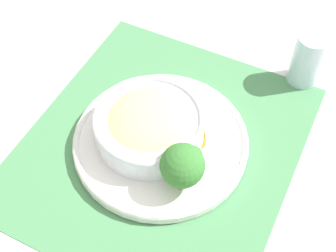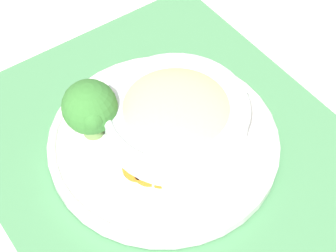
{
  "view_description": "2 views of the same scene",
  "coord_description": "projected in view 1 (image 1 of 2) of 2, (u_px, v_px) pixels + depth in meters",
  "views": [
    {
      "loc": [
        0.43,
        0.2,
        0.69
      ],
      "look_at": [
        -0.02,
        0.01,
        0.04
      ],
      "focal_mm": 50.0,
      "sensor_mm": 36.0,
      "label": 1
    },
    {
      "loc": [
        -0.35,
        0.28,
        0.61
      ],
      "look_at": [
        -0.0,
        -0.01,
        0.04
      ],
      "focal_mm": 60.0,
      "sensor_mm": 36.0,
      "label": 2
    }
  ],
  "objects": [
    {
      "name": "placemat",
      "position": [
        161.0,
        145.0,
        0.83
      ],
      "size": [
        0.54,
        0.49,
        0.0
      ],
      "color": "#4C8C59",
      "rests_on": "ground_plane"
    },
    {
      "name": "carrot_slice_middle",
      "position": [
        193.0,
        133.0,
        0.82
      ],
      "size": [
        0.04,
        0.04,
        0.01
      ],
      "color": "orange",
      "rests_on": "plate"
    },
    {
      "name": "broccoli_floret",
      "position": [
        183.0,
        166.0,
        0.72
      ],
      "size": [
        0.07,
        0.07,
        0.09
      ],
      "color": "#759E51",
      "rests_on": "plate"
    },
    {
      "name": "water_glass",
      "position": [
        307.0,
        62.0,
        0.89
      ],
      "size": [
        0.06,
        0.06,
        0.11
      ],
      "color": "silver",
      "rests_on": "ground_plane"
    },
    {
      "name": "ground_plane",
      "position": [
        161.0,
        146.0,
        0.83
      ],
      "size": [
        4.0,
        4.0,
        0.0
      ],
      "primitive_type": "plane",
      "color": "white"
    },
    {
      "name": "plate",
      "position": [
        161.0,
        141.0,
        0.82
      ],
      "size": [
        0.31,
        0.31,
        0.02
      ],
      "color": "white",
      "rests_on": "placemat"
    },
    {
      "name": "bowl",
      "position": [
        150.0,
        123.0,
        0.8
      ],
      "size": [
        0.19,
        0.19,
        0.06
      ],
      "color": "silver",
      "rests_on": "plate"
    },
    {
      "name": "carrot_slice_near",
      "position": [
        194.0,
        141.0,
        0.81
      ],
      "size": [
        0.04,
        0.04,
        0.01
      ],
      "color": "orange",
      "rests_on": "plate"
    },
    {
      "name": "carrot_slice_far",
      "position": [
        190.0,
        127.0,
        0.83
      ],
      "size": [
        0.04,
        0.04,
        0.01
      ],
      "color": "orange",
      "rests_on": "plate"
    }
  ]
}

